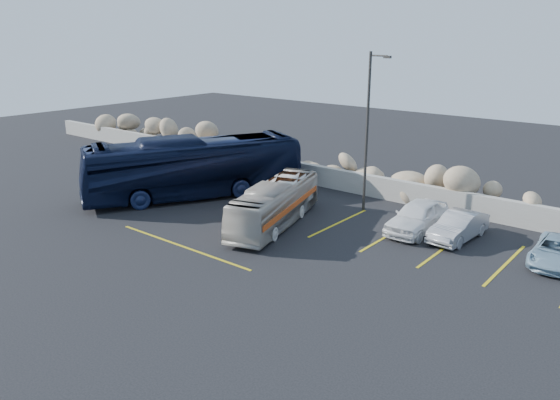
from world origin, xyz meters
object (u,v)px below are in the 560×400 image
Objects in this scene: lamppost at (368,128)px; car_a at (417,217)px; car_d at (557,251)px; tour_coach at (193,167)px; vintage_bus at (275,204)px; car_b at (458,226)px.

lamppost reaches higher than car_a.
car_d is at bearing -6.59° from lamppost.
car_a is at bearing 40.89° from tour_coach.
car_a is at bearing 177.36° from car_d.
vintage_bus is at bearing 21.51° from tour_coach.
car_b is at bearing 40.02° from tour_coach.
car_a is at bearing 15.01° from vintage_bus.
car_d is at bearing 37.15° from tour_coach.
lamppost reaches higher than car_b.
car_b is at bearing 5.22° from car_a.
lamppost is 2.15× the size of car_d.
vintage_bus is 8.40m from car_b.
tour_coach reaches higher than car_d.
vintage_bus is at bearing -148.93° from car_a.
tour_coach is (-8.73, -3.84, -2.61)m from lamppost.
car_b is (14.09, 2.86, -1.07)m from tour_coach.
lamppost is 1.06× the size of vintage_bus.
car_b is at bearing 9.34° from vintage_bus.
tour_coach is at bearing -164.37° from car_b.
tour_coach is 14.42m from car_b.
lamppost is at bearing 52.29° from tour_coach.
car_b is (5.36, -0.98, -3.68)m from lamppost.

